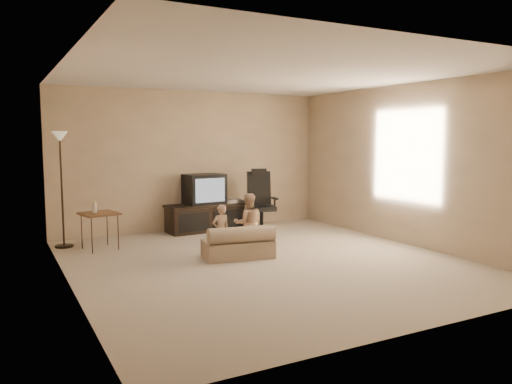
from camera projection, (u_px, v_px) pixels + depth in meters
floor at (266, 262)px, 6.74m from camera, size 5.50×5.50×0.00m
room_shell at (266, 149)px, 6.58m from camera, size 5.50×5.50×5.50m
tv_stand at (205, 207)px, 8.95m from camera, size 1.46×0.60×1.02m
office_chair at (261, 209)px, 8.93m from camera, size 0.63×0.65×1.12m
side_table at (99, 214)px, 7.45m from camera, size 0.59×0.59×0.75m
floor_lamp at (61, 163)px, 7.51m from camera, size 0.27×0.27×1.77m
child_sofa at (239, 245)px, 6.94m from camera, size 1.01×0.67×0.46m
toddler_left at (221, 230)px, 7.04m from camera, size 0.29×0.22×0.74m
toddler_right at (248, 223)px, 7.23m from camera, size 0.47×0.35×0.87m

